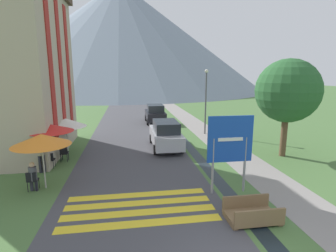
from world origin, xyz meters
TOP-DOWN VIEW (x-y plane):
  - ground_plane at (0.00, 20.00)m, footprint 160.00×160.00m
  - road at (-2.50, 30.00)m, footprint 6.40×60.00m
  - footpath at (3.60, 30.00)m, footprint 2.20×60.00m
  - drainage_channel at (1.20, 30.00)m, footprint 0.60×60.00m
  - crosswalk_marking at (-2.50, 3.87)m, footprint 5.44×2.54m
  - mountain_distant at (-4.29, 77.27)m, footprint 82.07×82.07m
  - hotel_building at (-9.39, 12.00)m, footprint 5.73×8.17m
  - road_sign at (1.19, 4.61)m, footprint 1.88×0.11m
  - footbridge at (1.20, 2.47)m, footprint 1.70×1.10m
  - parked_car_near at (-0.40, 11.62)m, footprint 1.85×4.48m
  - parked_car_far at (-0.12, 20.81)m, footprint 1.91×3.92m
  - cafe_chair_far_left at (-6.41, 9.70)m, footprint 0.40×0.40m
  - cafe_chair_middle at (-6.86, 8.66)m, footprint 0.40×0.40m
  - cafe_chair_far_right at (-6.44, 9.89)m, footprint 0.40×0.40m
  - cafe_chair_nearest at (-6.84, 5.97)m, footprint 0.40×0.40m
  - cafe_umbrella_front_orange at (-6.40, 6.20)m, footprint 2.37×2.37m
  - cafe_umbrella_middle_red at (-6.80, 9.01)m, footprint 2.32×2.32m
  - cafe_umbrella_rear_white at (-6.55, 11.36)m, footprint 2.42×2.42m
  - person_seated_near at (-6.80, 6.01)m, footprint 0.32×0.32m
  - person_standing_terrace at (-7.09, 8.11)m, footprint 0.32×0.32m
  - streetlamp at (3.37, 15.22)m, footprint 0.28×0.28m
  - tree_by_path at (6.27, 8.85)m, footprint 3.64×3.64m

SIDE VIEW (x-z plane):
  - ground_plane at x=0.00m, z-range 0.00..0.00m
  - drainage_channel at x=1.20m, z-range 0.00..0.00m
  - road at x=-2.50m, z-range 0.00..0.01m
  - footpath at x=3.60m, z-range 0.00..0.01m
  - crosswalk_marking at x=-2.50m, z-range 0.00..0.01m
  - footbridge at x=1.20m, z-range -0.10..0.55m
  - cafe_chair_far_left at x=-6.41m, z-range 0.09..0.94m
  - cafe_chair_middle at x=-6.86m, z-range 0.09..0.94m
  - cafe_chair_far_right at x=-6.44m, z-range 0.09..0.94m
  - cafe_chair_nearest at x=-6.84m, z-range 0.09..0.94m
  - person_seated_near at x=-6.80m, z-range 0.07..1.32m
  - parked_car_far at x=-0.12m, z-range 0.00..1.82m
  - parked_car_near at x=-0.40m, z-range 0.00..1.82m
  - person_standing_terrace at x=-7.09m, z-range 0.14..1.88m
  - cafe_umbrella_rear_white at x=-6.55m, z-range 0.83..3.01m
  - road_sign at x=1.19m, z-range 0.44..3.65m
  - cafe_umbrella_middle_red at x=-6.80m, z-range 0.94..3.21m
  - cafe_umbrella_front_orange at x=-6.40m, z-range 0.95..3.33m
  - streetlamp at x=3.37m, z-range 0.48..5.66m
  - tree_by_path at x=6.27m, z-range 1.01..6.71m
  - hotel_building at x=-9.39m, z-range 0.44..10.98m
  - mountain_distant at x=-4.29m, z-range 0.00..30.69m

